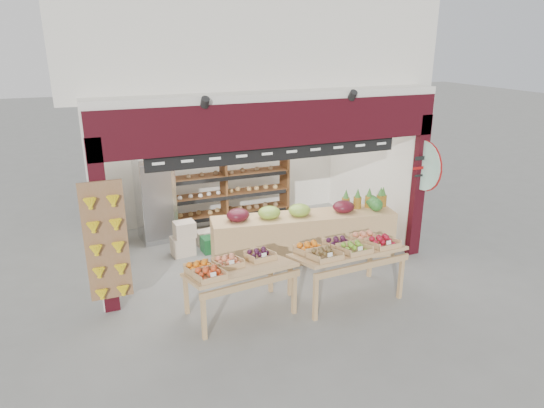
{
  "coord_description": "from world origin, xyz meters",
  "views": [
    {
      "loc": [
        -2.9,
        -7.94,
        3.9
      ],
      "look_at": [
        0.2,
        -0.2,
        1.05
      ],
      "focal_mm": 32.0,
      "sensor_mm": 36.0,
      "label": 1
    }
  ],
  "objects_px": {
    "refrigerator": "(155,198)",
    "display_table_left": "(231,268)",
    "mid_counter": "(304,234)",
    "watermelon_pile": "(351,241)",
    "back_shelving": "(224,179)",
    "cardboard_stack": "(195,240)",
    "display_table_right": "(347,249)"
  },
  "relations": [
    {
      "from": "refrigerator",
      "to": "display_table_left",
      "type": "relative_size",
      "value": 1.08
    },
    {
      "from": "refrigerator",
      "to": "mid_counter",
      "type": "height_order",
      "value": "refrigerator"
    },
    {
      "from": "watermelon_pile",
      "to": "mid_counter",
      "type": "bearing_deg",
      "value": -179.77
    },
    {
      "from": "back_shelving",
      "to": "refrigerator",
      "type": "distance_m",
      "value": 1.49
    },
    {
      "from": "display_table_left",
      "to": "mid_counter",
      "type": "bearing_deg",
      "value": 37.14
    },
    {
      "from": "cardboard_stack",
      "to": "mid_counter",
      "type": "distance_m",
      "value": 2.09
    },
    {
      "from": "back_shelving",
      "to": "cardboard_stack",
      "type": "bearing_deg",
      "value": -130.93
    },
    {
      "from": "back_shelving",
      "to": "cardboard_stack",
      "type": "relative_size",
      "value": 2.89
    },
    {
      "from": "cardboard_stack",
      "to": "mid_counter",
      "type": "bearing_deg",
      "value": -29.09
    },
    {
      "from": "back_shelving",
      "to": "mid_counter",
      "type": "height_order",
      "value": "back_shelving"
    },
    {
      "from": "mid_counter",
      "to": "display_table_right",
      "type": "bearing_deg",
      "value": -90.65
    },
    {
      "from": "display_table_left",
      "to": "watermelon_pile",
      "type": "bearing_deg",
      "value": 25.98
    },
    {
      "from": "mid_counter",
      "to": "display_table_left",
      "type": "bearing_deg",
      "value": -142.86
    },
    {
      "from": "cardboard_stack",
      "to": "watermelon_pile",
      "type": "height_order",
      "value": "cardboard_stack"
    },
    {
      "from": "cardboard_stack",
      "to": "watermelon_pile",
      "type": "bearing_deg",
      "value": -19.56
    },
    {
      "from": "display_table_right",
      "to": "refrigerator",
      "type": "bearing_deg",
      "value": 124.1
    },
    {
      "from": "mid_counter",
      "to": "watermelon_pile",
      "type": "relative_size",
      "value": 5.21
    },
    {
      "from": "back_shelving",
      "to": "display_table_right",
      "type": "height_order",
      "value": "back_shelving"
    },
    {
      "from": "back_shelving",
      "to": "display_table_right",
      "type": "distance_m",
      "value": 3.74
    },
    {
      "from": "mid_counter",
      "to": "display_table_right",
      "type": "distance_m",
      "value": 1.61
    },
    {
      "from": "back_shelving",
      "to": "display_table_right",
      "type": "xyz_separation_m",
      "value": [
        0.89,
        -3.62,
        -0.25
      ]
    },
    {
      "from": "cardboard_stack",
      "to": "mid_counter",
      "type": "relative_size",
      "value": 0.29
    },
    {
      "from": "display_table_left",
      "to": "watermelon_pile",
      "type": "xyz_separation_m",
      "value": [
        2.84,
        1.38,
        -0.57
      ]
    },
    {
      "from": "mid_counter",
      "to": "watermelon_pile",
      "type": "xyz_separation_m",
      "value": [
        1.02,
        0.0,
        -0.29
      ]
    },
    {
      "from": "mid_counter",
      "to": "watermelon_pile",
      "type": "bearing_deg",
      "value": 0.23
    },
    {
      "from": "back_shelving",
      "to": "display_table_left",
      "type": "bearing_deg",
      "value": -104.82
    },
    {
      "from": "refrigerator",
      "to": "watermelon_pile",
      "type": "height_order",
      "value": "refrigerator"
    },
    {
      "from": "watermelon_pile",
      "to": "display_table_right",
      "type": "bearing_deg",
      "value": -123.43
    },
    {
      "from": "mid_counter",
      "to": "watermelon_pile",
      "type": "distance_m",
      "value": 1.06
    },
    {
      "from": "display_table_left",
      "to": "watermelon_pile",
      "type": "height_order",
      "value": "display_table_left"
    },
    {
      "from": "back_shelving",
      "to": "display_table_left",
      "type": "xyz_separation_m",
      "value": [
        -0.91,
        -3.44,
        -0.33
      ]
    },
    {
      "from": "display_table_right",
      "to": "cardboard_stack",
      "type": "bearing_deg",
      "value": 124.96
    }
  ]
}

